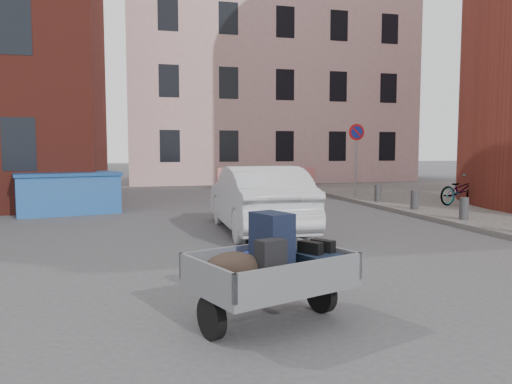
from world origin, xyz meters
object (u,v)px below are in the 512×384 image
object	(u,v)px
dumpster	(68,193)
bicycle	(460,190)
silver_car	(258,199)
trailer	(270,269)

from	to	relation	value
dumpster	bicycle	size ratio (longest dim) A/B	1.76
silver_car	bicycle	bearing A→B (deg)	-158.25
trailer	bicycle	bearing A→B (deg)	24.49
bicycle	silver_car	bearing A→B (deg)	96.54
dumpster	bicycle	xyz separation A→B (m)	(11.83, -1.70, -0.02)
dumpster	bicycle	distance (m)	11.96
trailer	silver_car	distance (m)	6.04
dumpster	silver_car	size ratio (longest dim) A/B	0.68
silver_car	bicycle	xyz separation A→B (m)	(7.31, 2.69, -0.16)
trailer	silver_car	xyz separation A→B (m)	(1.40, 5.87, 0.14)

